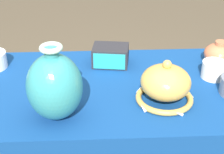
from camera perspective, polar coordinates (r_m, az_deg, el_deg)
name	(u,v)px	position (r m, az deg, el deg)	size (l,w,h in m)	color
display_table	(114,102)	(1.42, 0.36, -4.15)	(1.31, 0.67, 0.70)	#38383D
vase_tall_bulbous	(55,86)	(1.17, -9.52, -1.51)	(0.19, 0.19, 0.27)	teal
vase_dome_bell	(165,85)	(1.28, 8.86, -1.34)	(0.22, 0.23, 0.17)	gold
mosaic_tile_box	(111,56)	(1.54, -0.25, 3.59)	(0.17, 0.14, 0.09)	#232328
jar_round_terracotta	(219,54)	(1.62, 17.43, 3.72)	(0.14, 0.14, 0.11)	#BC6642
pot_squat_ivory	(214,70)	(1.50, 16.60, 1.16)	(0.10, 0.10, 0.07)	white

